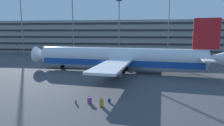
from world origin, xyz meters
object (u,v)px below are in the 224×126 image
Objects in this scene: airliner at (121,58)px; suitcase_red at (89,100)px; backpack_purple at (76,102)px; backpack_teal at (109,101)px; suitcase_navy at (101,103)px.

airliner reaches higher than suitcase_red.
airliner reaches higher than backpack_purple.
suitcase_red reaches higher than backpack_teal.
backpack_teal is 3.81m from backpack_purple.
suitcase_navy is at bearing -90.92° from airliner.
suitcase_navy reaches higher than suitcase_red.
suitcase_red is at bearing 152.73° from suitcase_navy.
backpack_teal is at bearing 63.52° from suitcase_navy.
backpack_purple is at bearing -99.81° from airliner.
backpack_teal is (0.35, -18.28, -2.69)m from airliner.
suitcase_red is 1.50× the size of backpack_purple.
suitcase_red is at bearing 16.72° from backpack_purple.
suitcase_red is at bearing -166.30° from backpack_teal.
backpack_teal is 1.01× the size of backpack_purple.
airliner is 19.09m from suitcase_red.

